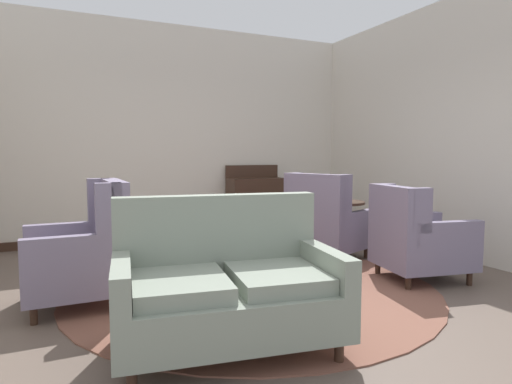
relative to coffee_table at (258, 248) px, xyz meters
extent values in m
plane|color=brown|center=(-0.11, -0.42, -0.35)|extent=(8.82, 8.82, 0.00)
cube|color=silver|center=(-0.11, 2.73, 1.25)|extent=(5.80, 0.08, 3.20)
cube|color=silver|center=(2.71, 0.52, 1.25)|extent=(0.08, 4.41, 3.20)
cube|color=#382319|center=(-0.11, 2.67, -0.29)|extent=(5.64, 0.03, 0.12)
cylinder|color=brown|center=(-0.11, -0.12, -0.34)|extent=(3.48, 3.48, 0.01)
cylinder|color=#382319|center=(0.00, 0.00, 0.07)|extent=(0.79, 0.79, 0.04)
cylinder|color=#382319|center=(0.00, 0.00, -0.13)|extent=(0.10, 0.10, 0.36)
cube|color=#382319|center=(0.22, 0.00, -0.31)|extent=(0.28, 0.07, 0.07)
cube|color=#382319|center=(-0.13, 0.18, -0.31)|extent=(0.22, 0.26, 0.07)
cube|color=#382319|center=(-0.09, -0.20, -0.31)|extent=(0.17, 0.28, 0.07)
cylinder|color=#4C7A66|center=(0.04, 0.04, 0.10)|extent=(0.09, 0.09, 0.02)
ellipsoid|color=#4C7A66|center=(0.04, 0.04, 0.22)|extent=(0.16, 0.16, 0.21)
cylinder|color=#4C7A66|center=(0.04, 0.04, 0.37)|extent=(0.08, 0.08, 0.08)
torus|color=#4C7A66|center=(0.04, 0.04, 0.41)|extent=(0.14, 0.14, 0.02)
cube|color=gray|center=(-0.81, -1.32, -0.06)|extent=(1.53, 1.03, 0.29)
cube|color=gray|center=(-0.76, -0.97, 0.36)|extent=(1.43, 0.34, 0.57)
cube|color=gray|center=(-1.13, -1.32, 0.13)|extent=(0.65, 0.71, 0.10)
cube|color=gray|center=(-0.51, -1.40, 0.13)|extent=(0.65, 0.71, 0.10)
cube|color=gray|center=(-1.47, -1.28, 0.19)|extent=(0.21, 0.75, 0.22)
cube|color=gray|center=(-0.17, -1.46, 0.19)|extent=(0.21, 0.75, 0.22)
cylinder|color=#382319|center=(-1.47, -1.57, -0.28)|extent=(0.06, 0.06, 0.14)
cylinder|color=#382319|center=(-0.25, -1.74, -0.28)|extent=(0.06, 0.06, 0.14)
cylinder|color=#382319|center=(-1.37, -0.90, -0.28)|extent=(0.06, 0.06, 0.14)
cylinder|color=#382319|center=(-0.16, -1.07, -0.28)|extent=(0.06, 0.06, 0.14)
cube|color=slate|center=(1.26, 0.60, -0.07)|extent=(1.06, 1.05, 0.27)
cube|color=slate|center=(0.94, 0.47, 0.38)|extent=(0.43, 0.79, 0.64)
cube|color=slate|center=(1.16, 0.18, 0.46)|extent=(0.22, 0.17, 0.49)
cube|color=slate|center=(0.89, 0.83, 0.46)|extent=(0.22, 0.17, 0.49)
cube|color=slate|center=(1.43, 0.30, 0.16)|extent=(0.70, 0.36, 0.20)
cube|color=slate|center=(1.17, 0.94, 0.16)|extent=(0.70, 0.36, 0.20)
cylinder|color=#382319|center=(1.68, 0.43, -0.28)|extent=(0.06, 0.06, 0.14)
cylinder|color=#382319|center=(1.44, 1.02, -0.28)|extent=(0.06, 0.06, 0.14)
cylinder|color=#382319|center=(1.07, 0.18, -0.28)|extent=(0.06, 0.06, 0.14)
cylinder|color=#382319|center=(0.83, 0.77, -0.28)|extent=(0.06, 0.06, 0.14)
cube|color=slate|center=(1.58, -0.59, -0.07)|extent=(0.95, 0.86, 0.28)
cube|color=slate|center=(1.24, -0.53, 0.35)|extent=(0.27, 0.74, 0.55)
cube|color=slate|center=(1.27, -0.85, 0.41)|extent=(0.21, 0.13, 0.42)
cube|color=slate|center=(1.38, -0.24, 0.41)|extent=(0.21, 0.13, 0.42)
cube|color=slate|center=(1.57, -0.90, 0.18)|extent=(0.74, 0.23, 0.23)
cube|color=slate|center=(1.68, -0.29, 0.18)|extent=(0.74, 0.23, 0.23)
cylinder|color=#382319|center=(1.86, -0.93, -0.28)|extent=(0.06, 0.06, 0.14)
cylinder|color=#382319|center=(1.96, -0.37, -0.28)|extent=(0.06, 0.06, 0.14)
cylinder|color=#382319|center=(1.20, -0.81, -0.28)|extent=(0.06, 0.06, 0.14)
cylinder|color=#382319|center=(1.30, -0.25, -0.28)|extent=(0.06, 0.06, 0.14)
cube|color=slate|center=(-1.67, 0.05, -0.06)|extent=(0.81, 0.82, 0.30)
cube|color=slate|center=(-1.34, 0.05, 0.40)|extent=(0.15, 0.81, 0.62)
cube|color=slate|center=(-1.44, 0.40, 0.47)|extent=(0.20, 0.10, 0.47)
cube|color=slate|center=(-1.43, -0.30, 0.47)|extent=(0.20, 0.10, 0.47)
cube|color=slate|center=(-1.73, 0.40, 0.20)|extent=(0.70, 0.11, 0.22)
cube|color=slate|center=(-1.72, -0.30, 0.20)|extent=(0.70, 0.11, 0.22)
cylinder|color=#382319|center=(-1.99, 0.36, -0.28)|extent=(0.06, 0.06, 0.14)
cylinder|color=#382319|center=(-1.99, -0.28, -0.28)|extent=(0.06, 0.06, 0.14)
cylinder|color=#382319|center=(-1.36, 0.37, -0.28)|extent=(0.06, 0.06, 0.14)
cylinder|color=#382319|center=(-1.35, -0.27, -0.28)|extent=(0.06, 0.06, 0.14)
cylinder|color=#382319|center=(1.38, 0.54, 0.34)|extent=(0.58, 0.58, 0.03)
cylinder|color=#382319|center=(1.38, 0.54, -0.01)|extent=(0.07, 0.07, 0.68)
cylinder|color=#382319|center=(1.38, 0.54, -0.33)|extent=(0.38, 0.38, 0.04)
cube|color=#382319|center=(1.10, 2.43, 0.15)|extent=(0.91, 0.40, 0.80)
cube|color=#382319|center=(1.10, 2.61, 0.66)|extent=(0.91, 0.04, 0.20)
cube|color=#382319|center=(0.70, 2.28, -0.30)|extent=(0.06, 0.06, 0.10)
cube|color=#382319|center=(1.50, 2.28, -0.30)|extent=(0.06, 0.06, 0.10)
cube|color=#382319|center=(0.70, 2.58, -0.30)|extent=(0.06, 0.06, 0.10)
cube|color=#382319|center=(1.50, 2.58, -0.30)|extent=(0.06, 0.06, 0.10)
camera|label=1|loc=(-1.80, -3.91, 0.93)|focal=30.94mm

